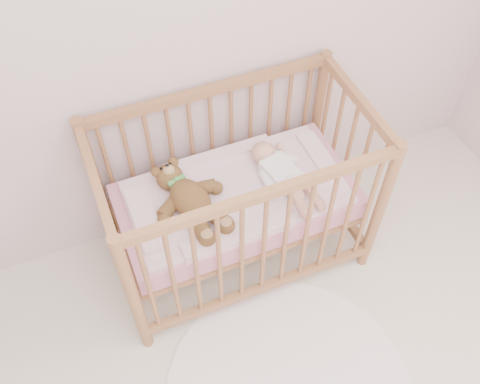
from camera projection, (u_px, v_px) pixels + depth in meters
name	position (u px, v px, depth m)	size (l,w,h in m)	color
wall_back	(157.00, 26.00, 2.30)	(4.00, 0.02, 2.70)	beige
crib	(236.00, 199.00, 2.79)	(1.36, 0.76, 1.00)	#A46E45
mattress	(236.00, 201.00, 2.80)	(1.22, 0.62, 0.13)	pink
blanket	(236.00, 192.00, 2.74)	(1.10, 0.58, 0.06)	#EAA1B4
baby	(281.00, 172.00, 2.73)	(0.27, 0.55, 0.13)	white
teddy_bear	(191.00, 200.00, 2.61)	(0.39, 0.55, 0.15)	brown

